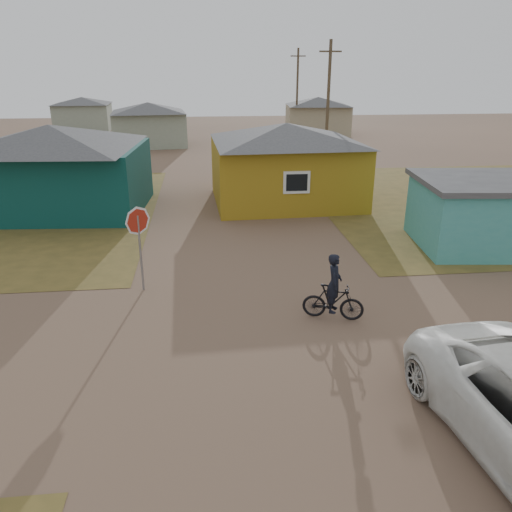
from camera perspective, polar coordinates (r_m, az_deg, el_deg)
The scene contains 12 objects.
ground at distance 12.43m, azimuth 2.33°, elevation -10.54°, with size 120.00×120.00×0.00m, color brown.
grass_ne at distance 28.94m, azimuth 26.88°, elevation 5.73°, with size 20.00×18.00×0.00m, color brown.
house_teal at distance 25.33m, azimuth -22.11°, elevation 9.35°, with size 8.93×7.08×4.00m.
house_yellow at distance 25.22m, azimuth 3.42°, elevation 10.67°, with size 7.72×6.76×3.90m.
shed_turquoise at distance 20.95m, azimuth 26.27°, elevation 4.45°, with size 6.71×4.93×2.60m.
house_pale_west at distance 44.93m, azimuth -12.12°, elevation 14.58°, with size 7.04×6.15×3.60m.
house_beige_east at distance 52.00m, azimuth 7.04°, elevation 15.68°, with size 6.95×6.05×3.60m.
house_pale_north at distance 58.01m, azimuth -19.15°, elevation 15.16°, with size 6.28×5.81×3.40m.
utility_pole_near at distance 33.56m, azimuth 8.22°, elevation 16.73°, with size 1.40×0.20×8.00m.
utility_pole_far at distance 49.38m, azimuth 4.73°, elevation 18.15°, with size 1.40×0.20×8.00m.
stop_sign at distance 15.16m, azimuth -13.28°, elevation 2.91°, with size 0.83×0.33×2.66m.
cyclist at distance 13.64m, azimuth 8.84°, elevation -4.50°, with size 1.73×0.97×1.88m.
Camera 1 is at (-1.63, -10.47, 6.49)m, focal length 35.00 mm.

